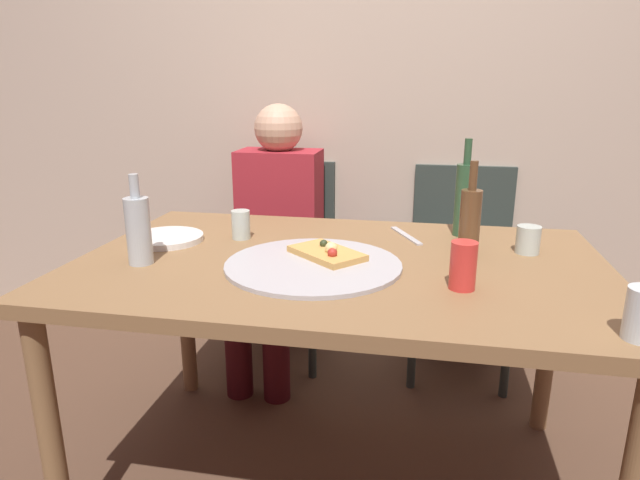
# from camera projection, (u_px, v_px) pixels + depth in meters

# --- Properties ---
(ground_plane) EXTENTS (8.00, 8.00, 0.00)m
(ground_plane) POSITION_uv_depth(u_px,v_px,m) (338.00, 477.00, 1.80)
(ground_plane) COLOR #513828
(back_wall) EXTENTS (6.00, 0.10, 2.60)m
(back_wall) POSITION_uv_depth(u_px,v_px,m) (378.00, 72.00, 2.44)
(back_wall) COLOR #BCA893
(back_wall) RESTS_ON ground_plane
(dining_table) EXTENTS (1.52, 0.96, 0.76)m
(dining_table) POSITION_uv_depth(u_px,v_px,m) (340.00, 284.00, 1.61)
(dining_table) COLOR olive
(dining_table) RESTS_ON ground_plane
(pizza_tray) EXTENTS (0.50, 0.50, 0.01)m
(pizza_tray) POSITION_uv_depth(u_px,v_px,m) (313.00, 265.00, 1.53)
(pizza_tray) COLOR #ADADB2
(pizza_tray) RESTS_ON dining_table
(pizza_slice_last) EXTENTS (0.25, 0.24, 0.05)m
(pizza_slice_last) POSITION_uv_depth(u_px,v_px,m) (327.00, 253.00, 1.58)
(pizza_slice_last) COLOR tan
(pizza_slice_last) RESTS_ON pizza_tray
(wine_bottle) EXTENTS (0.06, 0.06, 0.28)m
(wine_bottle) POSITION_uv_depth(u_px,v_px,m) (470.00, 220.00, 1.61)
(wine_bottle) COLOR brown
(wine_bottle) RESTS_ON dining_table
(beer_bottle) EXTENTS (0.06, 0.06, 0.32)m
(beer_bottle) POSITION_uv_depth(u_px,v_px,m) (464.00, 198.00, 1.81)
(beer_bottle) COLOR #2D5133
(beer_bottle) RESTS_ON dining_table
(water_bottle) EXTENTS (0.07, 0.07, 0.26)m
(water_bottle) POSITION_uv_depth(u_px,v_px,m) (138.00, 229.00, 1.53)
(water_bottle) COLOR #B2BCC1
(water_bottle) RESTS_ON dining_table
(tumbler_far) EXTENTS (0.07, 0.07, 0.08)m
(tumbler_far) POSITION_uv_depth(u_px,v_px,m) (528.00, 240.00, 1.64)
(tumbler_far) COLOR #B7C6BC
(tumbler_far) RESTS_ON dining_table
(wine_glass) EXTENTS (0.06, 0.06, 0.09)m
(wine_glass) POSITION_uv_depth(u_px,v_px,m) (241.00, 225.00, 1.79)
(wine_glass) COLOR #B7C6BC
(wine_glass) RESTS_ON dining_table
(soda_can) EXTENTS (0.07, 0.07, 0.12)m
(soda_can) POSITION_uv_depth(u_px,v_px,m) (463.00, 266.00, 1.35)
(soda_can) COLOR red
(soda_can) RESTS_ON dining_table
(plate_stack) EXTENTS (0.24, 0.24, 0.02)m
(plate_stack) POSITION_uv_depth(u_px,v_px,m) (166.00, 238.00, 1.77)
(plate_stack) COLOR white
(plate_stack) RESTS_ON dining_table
(table_knife) EXTENTS (0.11, 0.21, 0.01)m
(table_knife) POSITION_uv_depth(u_px,v_px,m) (406.00, 236.00, 1.83)
(table_knife) COLOR #B7B7BC
(table_knife) RESTS_ON dining_table
(chair_left) EXTENTS (0.44, 0.44, 0.90)m
(chair_left) POSITION_uv_depth(u_px,v_px,m) (284.00, 246.00, 2.56)
(chair_left) COLOR #2D3833
(chair_left) RESTS_ON ground_plane
(chair_right) EXTENTS (0.44, 0.44, 0.90)m
(chair_right) POSITION_uv_depth(u_px,v_px,m) (461.00, 256.00, 2.42)
(chair_right) COLOR #2D3833
(chair_right) RESTS_ON ground_plane
(guest_in_sweater) EXTENTS (0.36, 0.56, 1.17)m
(guest_in_sweater) POSITION_uv_depth(u_px,v_px,m) (275.00, 228.00, 2.39)
(guest_in_sweater) COLOR maroon
(guest_in_sweater) RESTS_ON ground_plane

